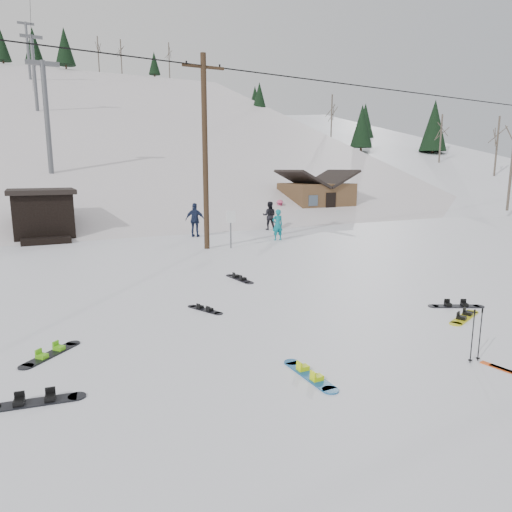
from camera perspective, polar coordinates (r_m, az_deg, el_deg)
name	(u,v)px	position (r m, az deg, el deg)	size (l,w,h in m)	color
ground	(357,364)	(9.59, 12.50, -13.03)	(200.00, 200.00, 0.00)	white
ski_slope	(86,291)	(64.01, -20.53, -4.17)	(60.00, 75.00, 45.00)	silver
ridge_right	(344,264)	(73.11, 10.95, -1.05)	(34.00, 85.00, 36.00)	white
treeline_right	(371,197)	(64.22, 14.21, 7.11)	(20.00, 60.00, 10.00)	black
treeline_crest	(62,190)	(93.02, -23.08, 7.64)	(50.00, 6.00, 10.00)	black
utility_pole	(205,151)	(22.13, -6.39, 12.97)	(2.00, 0.26, 9.00)	#3A2819
trail_sign	(231,222)	(22.28, -3.16, 4.23)	(0.50, 0.09, 1.85)	#595B60
lift_hut	(43,214)	(27.83, -25.07, 4.73)	(3.40, 4.10, 2.75)	black
lift_tower_near	(46,111)	(37.02, -24.73, 16.14)	(2.20, 0.36, 8.00)	#595B60
lift_tower_mid	(34,69)	(57.76, -26.01, 20.31)	(2.20, 0.36, 8.00)	#595B60
lift_tower_far	(28,47)	(78.65, -26.64, 22.27)	(2.20, 0.36, 8.00)	#595B60
cabin	(316,199)	(37.10, 7.51, 7.13)	(5.39, 4.40, 3.77)	brown
hero_snowboard	(310,375)	(8.93, 6.73, -14.51)	(0.32, 1.61, 0.11)	#175D9A
ski_poles	(476,335)	(10.26, 25.83, -8.87)	(0.31, 0.08, 1.12)	black
board_scatter_a	(35,402)	(8.78, -25.90, -16.06)	(1.59, 0.48, 0.11)	black
board_scatter_b	(205,309)	(12.75, -6.41, -6.65)	(0.67, 1.19, 0.09)	black
board_scatter_c	(51,354)	(10.68, -24.26, -11.07)	(1.24, 1.19, 0.11)	black
board_scatter_d	(456,306)	(14.16, 23.73, -5.71)	(1.44, 0.88, 0.11)	black
board_scatter_e	(464,317)	(13.20, 24.60, -6.95)	(1.54, 0.80, 0.11)	yellow
board_scatter_f	(239,279)	(16.12, -2.08, -2.83)	(0.45, 1.62, 0.11)	black
skier_teal	(278,225)	(24.85, 2.71, 3.92)	(0.61, 0.40, 1.68)	#0C7681
skier_dark	(269,216)	(29.14, 1.69, 5.06)	(0.87, 0.68, 1.80)	black
skier_pink	(280,210)	(34.03, 2.99, 5.71)	(1.02, 0.59, 1.59)	#D84C7B
skier_navy	(195,220)	(26.27, -7.61, 4.48)	(1.13, 0.47, 1.93)	#1B2544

